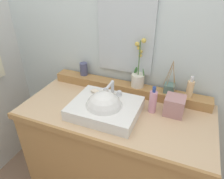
{
  "coord_description": "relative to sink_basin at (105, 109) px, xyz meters",
  "views": [
    {
      "loc": [
        0.43,
        -1.12,
        1.75
      ],
      "look_at": [
        -0.02,
        -0.02,
        1.06
      ],
      "focal_mm": 33.3,
      "sensor_mm": 36.0,
      "label": 1
    }
  ],
  "objects": [
    {
      "name": "soap_bar",
      "position": [
        -0.13,
        0.11,
        0.05
      ],
      "size": [
        0.07,
        0.04,
        0.02
      ],
      "primitive_type": "ellipsoid",
      "color": "beige",
      "rests_on": "sink_basin"
    },
    {
      "name": "potted_plant",
      "position": [
        0.13,
        0.34,
        0.12
      ],
      "size": [
        0.1,
        0.1,
        0.38
      ],
      "color": "silver",
      "rests_on": "back_ledge"
    },
    {
      "name": "tissue_box",
      "position": [
        0.43,
        0.18,
        0.03
      ],
      "size": [
        0.13,
        0.13,
        0.13
      ],
      "primitive_type": "cube",
      "rotation": [
        0.0,
        0.0,
        -0.02
      ],
      "color": "#AE7D7D",
      "rests_on": "vanity_cabinet"
    },
    {
      "name": "reed_diffuser",
      "position": [
        0.37,
        0.34,
        0.07
      ],
      "size": [
        0.09,
        0.1,
        0.25
      ],
      "color": "slate",
      "rests_on": "back_ledge"
    },
    {
      "name": "tumbler_cup",
      "position": [
        -0.35,
        0.35,
        0.09
      ],
      "size": [
        0.07,
        0.07,
        0.11
      ],
      "primitive_type": "cylinder",
      "color": "#474A6B",
      "rests_on": "back_ledge"
    },
    {
      "name": "soap_dispenser",
      "position": [
        0.51,
        0.33,
        0.1
      ],
      "size": [
        0.05,
        0.05,
        0.16
      ],
      "color": "#E5BB84",
      "rests_on": "back_ledge"
    },
    {
      "name": "back_ledge",
      "position": [
        0.05,
        0.33,
        -0.0
      ],
      "size": [
        1.26,
        0.11,
        0.07
      ],
      "primitive_type": "cube",
      "color": "#A97A45",
      "rests_on": "vanity_cabinet"
    },
    {
      "name": "wall_back",
      "position": [
        0.05,
        0.51,
        0.34
      ],
      "size": [
        3.08,
        0.2,
        2.53
      ],
      "primitive_type": "cube",
      "color": "silver",
      "rests_on": "ground"
    },
    {
      "name": "lotion_bottle",
      "position": [
        0.29,
        0.15,
        0.04
      ],
      "size": [
        0.05,
        0.06,
        0.2
      ],
      "color": "pink",
      "rests_on": "vanity_cabinet"
    },
    {
      "name": "sink_basin",
      "position": [
        0.0,
        0.0,
        0.0
      ],
      "size": [
        0.46,
        0.37,
        0.28
      ],
      "color": "white",
      "rests_on": "vanity_cabinet"
    },
    {
      "name": "mirror",
      "position": [
        -0.0,
        0.39,
        0.4
      ],
      "size": [
        0.43,
        0.02,
        0.58
      ],
      "primitive_type": "cube",
      "color": "silver"
    },
    {
      "name": "vanity_cabinet",
      "position": [
        0.05,
        0.07,
        -0.48
      ],
      "size": [
        1.34,
        0.66,
        0.89
      ],
      "color": "#A97A45",
      "rests_on": "ground"
    }
  ]
}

